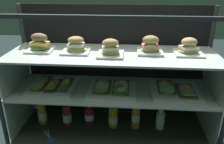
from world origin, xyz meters
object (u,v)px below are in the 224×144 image
at_px(juice_bottle_back_right, 113,117).
at_px(open_sandwich_tray_near_right_corner, 176,90).
at_px(plated_roll_sandwich_near_left_corner, 40,44).
at_px(plated_roll_sandwich_left_of_center, 150,46).
at_px(plated_roll_sandwich_mid_left, 76,46).
at_px(open_sandwich_tray_far_left, 53,85).
at_px(juice_bottle_tucked_behind, 89,115).
at_px(kitchen_scissors, 50,139).
at_px(juice_bottle_front_left_end, 42,113).
at_px(plated_roll_sandwich_center, 110,49).
at_px(juice_bottle_front_second, 136,116).
at_px(plated_roll_sandwich_mid_right, 189,48).
at_px(juice_bottle_front_fourth, 67,115).
at_px(juice_bottle_near_post, 160,120).
at_px(open_sandwich_tray_center, 112,88).

bearing_deg(juice_bottle_back_right, open_sandwich_tray_near_right_corner, -4.16).
relative_size(plated_roll_sandwich_near_left_corner, plated_roll_sandwich_left_of_center, 1.04).
xyz_separation_m(plated_roll_sandwich_mid_left, open_sandwich_tray_far_left, (-0.19, -0.02, -0.30)).
xyz_separation_m(juice_bottle_tucked_behind, kitchen_scissors, (-0.26, -0.22, -0.07)).
bearing_deg(kitchen_scissors, open_sandwich_tray_near_right_corner, 10.22).
xyz_separation_m(plated_roll_sandwich_mid_left, kitchen_scissors, (-0.19, -0.19, -0.65)).
height_order(open_sandwich_tray_far_left, juice_bottle_back_right, open_sandwich_tray_far_left).
bearing_deg(kitchen_scissors, plated_roll_sandwich_left_of_center, 15.86).
bearing_deg(juice_bottle_front_left_end, juice_bottle_tucked_behind, 2.73).
distance_m(plated_roll_sandwich_center, juice_bottle_front_second, 0.60).
height_order(plated_roll_sandwich_near_left_corner, plated_roll_sandwich_mid_right, plated_roll_sandwich_near_left_corner).
distance_m(plated_roll_sandwich_center, plated_roll_sandwich_mid_right, 0.53).
bearing_deg(juice_bottle_front_fourth, juice_bottle_near_post, 0.20).
xyz_separation_m(juice_bottle_front_left_end, juice_bottle_tucked_behind, (0.38, 0.02, -0.01)).
bearing_deg(open_sandwich_tray_near_right_corner, juice_bottle_near_post, 156.16).
relative_size(plated_roll_sandwich_center, juice_bottle_near_post, 0.90).
bearing_deg(plated_roll_sandwich_mid_right, open_sandwich_tray_far_left, -177.79).
distance_m(juice_bottle_front_left_end, juice_bottle_front_fourth, 0.20).
bearing_deg(plated_roll_sandwich_near_left_corner, juice_bottle_front_left_end, 175.67).
height_order(juice_bottle_front_left_end, juice_bottle_front_fourth, juice_bottle_front_left_end).
xyz_separation_m(plated_roll_sandwich_near_left_corner, juice_bottle_front_fourth, (0.15, 0.00, -0.58)).
bearing_deg(juice_bottle_back_right, juice_bottle_front_left_end, 179.63).
bearing_deg(plated_roll_sandwich_center, juice_bottle_front_fourth, 168.35).
distance_m(plated_roll_sandwich_mid_left, open_sandwich_tray_far_left, 0.35).
relative_size(plated_roll_sandwich_near_left_corner, open_sandwich_tray_near_right_corner, 0.53).
relative_size(plated_roll_sandwich_left_of_center, open_sandwich_tray_near_right_corner, 0.51).
bearing_deg(juice_bottle_front_second, plated_roll_sandwich_left_of_center, 0.64).
relative_size(plated_roll_sandwich_left_of_center, juice_bottle_back_right, 0.79).
xyz_separation_m(open_sandwich_tray_center, juice_bottle_front_left_end, (-0.57, 0.05, -0.27)).
bearing_deg(plated_roll_sandwich_mid_left, plated_roll_sandwich_center, -14.33).
distance_m(open_sandwich_tray_near_right_corner, juice_bottle_front_second, 0.38).
relative_size(plated_roll_sandwich_mid_left, plated_roll_sandwich_mid_right, 1.01).
relative_size(juice_bottle_front_second, juice_bottle_near_post, 1.28).
distance_m(plated_roll_sandwich_mid_right, juice_bottle_front_fourth, 1.05).
bearing_deg(juice_bottle_front_fourth, juice_bottle_front_second, 0.30).
height_order(plated_roll_sandwich_center, juice_bottle_front_left_end, plated_roll_sandwich_center).
bearing_deg(juice_bottle_tucked_behind, juice_bottle_front_fourth, -173.30).
bearing_deg(kitchen_scissors, plated_roll_sandwich_mid_left, 43.77).
bearing_deg(plated_roll_sandwich_near_left_corner, juice_bottle_tucked_behind, 3.94).
bearing_deg(plated_roll_sandwich_center, plated_roll_sandwich_left_of_center, 16.10).
height_order(juice_bottle_front_left_end, juice_bottle_tucked_behind, juice_bottle_front_left_end).
bearing_deg(kitchen_scissors, juice_bottle_front_fourth, 67.25).
bearing_deg(kitchen_scissors, juice_bottle_near_post, 13.65).
distance_m(plated_roll_sandwich_center, juice_bottle_near_post, 0.70).
relative_size(open_sandwich_tray_far_left, juice_bottle_front_fourth, 1.58).
xyz_separation_m(plated_roll_sandwich_mid_right, juice_bottle_tucked_behind, (-0.70, 0.01, -0.58)).
bearing_deg(juice_bottle_front_second, juice_bottle_back_right, -178.70).
bearing_deg(plated_roll_sandwich_left_of_center, plated_roll_sandwich_mid_right, 0.59).
xyz_separation_m(plated_roll_sandwich_mid_right, kitchen_scissors, (-0.96, -0.20, -0.66)).
xyz_separation_m(plated_roll_sandwich_near_left_corner, juice_bottle_tucked_behind, (0.32, 0.02, -0.59)).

